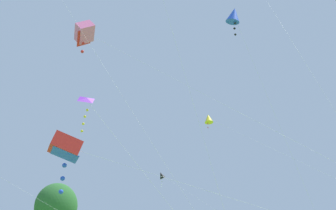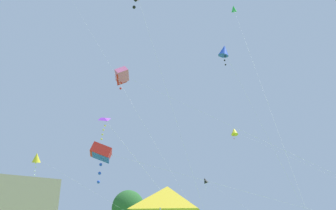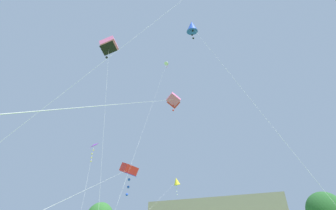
% 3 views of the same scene
% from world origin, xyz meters
% --- Properties ---
extents(tree_far_left, '(5.37, 4.84, 8.11)m').
position_xyz_m(tree_far_left, '(10.69, 42.79, 5.24)').
color(tree_far_left, brown).
rests_on(tree_far_left, ground).
extents(kite_yellow_diamond_0, '(9.14, 24.77, 14.25)m').
position_xyz_m(kite_yellow_diamond_0, '(13.65, 21.78, 13.59)').
color(kite_yellow_diamond_0, silver).
rests_on(kite_yellow_diamond_0, ground).
extents(kite_pink_box_2, '(9.74, 23.65, 16.75)m').
position_xyz_m(kite_pink_box_2, '(-3.49, 20.30, 15.85)').
color(kite_pink_box_2, silver).
rests_on(kite_pink_box_2, ground).
extents(kite_purple_delta_3, '(5.41, 5.28, 8.95)m').
position_xyz_m(kite_purple_delta_3, '(-8.04, 13.60, 8.48)').
color(kite_purple_delta_3, silver).
rests_on(kite_purple_delta_3, ground).
extents(kite_black_diamond_5, '(8.76, 21.20, 9.18)m').
position_xyz_m(kite_black_diamond_5, '(16.05, 30.12, 8.62)').
color(kite_black_diamond_5, silver).
rests_on(kite_black_diamond_5, ground).
extents(kite_blue_diamond_7, '(6.56, 3.86, 17.23)m').
position_xyz_m(kite_blue_diamond_7, '(2.06, 11.96, 16.58)').
color(kite_blue_diamond_7, silver).
rests_on(kite_blue_diamond_7, ground).
extents(kite_red_box_9, '(12.71, 20.28, 7.93)m').
position_xyz_m(kite_red_box_9, '(-6.59, 16.99, 7.16)').
color(kite_red_box_9, silver).
rests_on(kite_red_box_9, ground).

